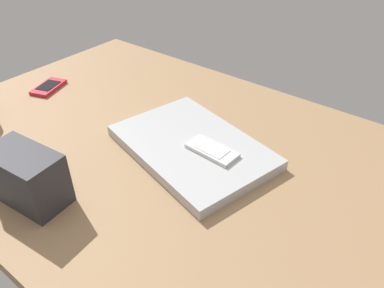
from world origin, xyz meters
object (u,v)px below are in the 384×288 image
object	(u,v)px
laptop_closed	(192,147)
cell_phone_on_desk	(49,87)
cell_phone_on_laptop	(212,150)
desk_organizer	(27,177)

from	to	relation	value
laptop_closed	cell_phone_on_desk	bearing A→B (deg)	-163.77
laptop_closed	cell_phone_on_laptop	world-z (taller)	cell_phone_on_laptop
desk_organizer	cell_phone_on_laptop	bearing A→B (deg)	50.68
cell_phone_on_laptop	cell_phone_on_desk	size ratio (longest dim) A/B	0.99
cell_phone_on_laptop	cell_phone_on_desk	distance (cm)	56.47
desk_organizer	laptop_closed	bearing A→B (deg)	58.56
cell_phone_on_laptop	desk_organizer	size ratio (longest dim) A/B	0.79
cell_phone_on_desk	desk_organizer	size ratio (longest dim) A/B	0.80
cell_phone_on_laptop	cell_phone_on_desk	bearing A→B (deg)	-178.30
laptop_closed	cell_phone_on_laptop	distance (cm)	5.72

